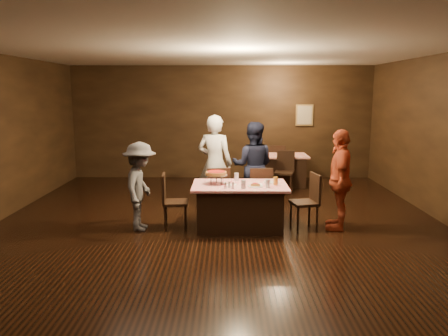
{
  "coord_description": "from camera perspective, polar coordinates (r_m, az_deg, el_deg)",
  "views": [
    {
      "loc": [
        0.14,
        -6.73,
        2.32
      ],
      "look_at": [
        0.08,
        0.79,
        1.0
      ],
      "focal_mm": 35.0,
      "sensor_mm": 36.0,
      "label": 1
    }
  ],
  "objects": [
    {
      "name": "napkin_left",
      "position": [
        7.34,
        0.91,
        -2.22
      ],
      "size": [
        0.21,
        0.21,
        0.01
      ],
      "primitive_type": "cube",
      "rotation": [
        0.0,
        0.0,
        -0.35
      ],
      "color": "white",
      "rests_on": "main_table"
    },
    {
      "name": "pizza_stand",
      "position": [
        7.4,
        -1.02,
        -0.7
      ],
      "size": [
        0.38,
        0.38,
        0.22
      ],
      "color": "black",
      "rests_on": "main_table"
    },
    {
      "name": "glass_front_left",
      "position": [
        7.08,
        2.55,
        -2.12
      ],
      "size": [
        0.08,
        0.08,
        0.14
      ],
      "primitive_type": "cylinder",
      "color": "silver",
      "rests_on": "main_table"
    },
    {
      "name": "napkin_center",
      "position": [
        7.41,
        4.4,
        -2.14
      ],
      "size": [
        0.19,
        0.19,
        0.01
      ],
      "primitive_type": "cube",
      "rotation": [
        0.0,
        0.0,
        0.21
      ],
      "color": "white",
      "rests_on": "main_table"
    },
    {
      "name": "chair_back_far",
      "position": [
        11.56,
        7.07,
        0.7
      ],
      "size": [
        0.5,
        0.5,
        0.95
      ],
      "primitive_type": "cube",
      "rotation": [
        0.0,
        0.0,
        2.92
      ],
      "color": "black",
      "rests_on": "ground"
    },
    {
      "name": "diner_navy_hoodie",
      "position": [
        8.67,
        3.78,
        0.31
      ],
      "size": [
        0.94,
        0.79,
        1.74
      ],
      "primitive_type": "imported",
      "rotation": [
        0.0,
        0.0,
        2.98
      ],
      "color": "black",
      "rests_on": "ground"
    },
    {
      "name": "diner_red_shirt",
      "position": [
        7.6,
        14.88,
        -1.5
      ],
      "size": [
        0.63,
        1.07,
        1.71
      ],
      "primitive_type": "imported",
      "rotation": [
        0.0,
        0.0,
        -1.8
      ],
      "color": "#AF3F22",
      "rests_on": "ground"
    },
    {
      "name": "diner_white_jacket",
      "position": [
        8.47,
        -1.2,
        0.6
      ],
      "size": [
        0.79,
        0.64,
        1.89
      ],
      "primitive_type": "imported",
      "rotation": [
        0.0,
        0.0,
        2.84
      ],
      "color": "silver",
      "rests_on": "ground"
    },
    {
      "name": "plate_with_slice",
      "position": [
        7.22,
        4.1,
        -2.27
      ],
      "size": [
        0.25,
        0.25,
        0.06
      ],
      "color": "white",
      "rests_on": "main_table"
    },
    {
      "name": "glass_back",
      "position": [
        7.67,
        1.64,
        -1.18
      ],
      "size": [
        0.08,
        0.08,
        0.14
      ],
      "primitive_type": "cylinder",
      "color": "silver",
      "rests_on": "main_table"
    },
    {
      "name": "glass_front_right",
      "position": [
        7.16,
        5.74,
        -2.03
      ],
      "size": [
        0.08,
        0.08,
        0.14
      ],
      "primitive_type": "cylinder",
      "color": "silver",
      "rests_on": "main_table"
    },
    {
      "name": "chair_end_right",
      "position": [
        7.57,
        10.43,
        -4.32
      ],
      "size": [
        0.5,
        0.5,
        0.95
      ],
      "primitive_type": "cube",
      "rotation": [
        0.0,
        0.0,
        -1.36
      ],
      "color": "black",
      "rests_on": "ground"
    },
    {
      "name": "chair_back_near",
      "position": [
        10.29,
        7.89,
        -0.47
      ],
      "size": [
        0.51,
        0.51,
        0.95
      ],
      "primitive_type": "cube",
      "rotation": [
        0.0,
        0.0,
        -0.26
      ],
      "color": "black",
      "rests_on": "ground"
    },
    {
      "name": "plate_empty",
      "position": [
        7.57,
        6.21,
        -1.86
      ],
      "size": [
        0.25,
        0.25,
        0.01
      ],
      "primitive_type": "cylinder",
      "color": "white",
      "rests_on": "main_table"
    },
    {
      "name": "back_table",
      "position": [
        10.98,
        7.41,
        -0.27
      ],
      "size": [
        1.3,
        0.9,
        0.77
      ],
      "primitive_type": "cube",
      "color": "red",
      "rests_on": "ground"
    },
    {
      "name": "room",
      "position": [
        6.74,
        -0.75,
        8.4
      ],
      "size": [
        10.0,
        10.04,
        3.02
      ],
      "color": "black",
      "rests_on": "ground"
    },
    {
      "name": "glass_amber",
      "position": [
        7.37,
        6.76,
        -1.71
      ],
      "size": [
        0.08,
        0.08,
        0.14
      ],
      "primitive_type": "cylinder",
      "color": "#BF7F26",
      "rests_on": "main_table"
    },
    {
      "name": "main_table",
      "position": [
        7.48,
        2.06,
        -5.05
      ],
      "size": [
        1.6,
        1.0,
        0.77
      ],
      "primitive_type": "cube",
      "color": "#AD0B19",
      "rests_on": "ground"
    },
    {
      "name": "condiments",
      "position": [
        7.1,
        0.69,
        -2.26
      ],
      "size": [
        0.17,
        0.1,
        0.09
      ],
      "color": "silver",
      "rests_on": "main_table"
    },
    {
      "name": "chair_far_right",
      "position": [
        8.21,
        4.71,
        -3.07
      ],
      "size": [
        0.44,
        0.44,
        0.95
      ],
      "primitive_type": "cube",
      "rotation": [
        0.0,
        0.0,
        3.2
      ],
      "color": "black",
      "rests_on": "ground"
    },
    {
      "name": "chair_end_left",
      "position": [
        7.51,
        -6.39,
        -4.34
      ],
      "size": [
        0.45,
        0.45,
        0.95
      ],
      "primitive_type": "cube",
      "rotation": [
        0.0,
        0.0,
        1.65
      ],
      "color": "black",
      "rests_on": "ground"
    },
    {
      "name": "diner_grey_knit",
      "position": [
        7.46,
        -10.89,
        -2.38
      ],
      "size": [
        0.58,
        0.98,
        1.5
      ],
      "primitive_type": "imported",
      "rotation": [
        0.0,
        0.0,
        1.55
      ],
      "color": "#4D4C50",
      "rests_on": "ground"
    },
    {
      "name": "chair_far_left",
      "position": [
        8.19,
        -0.89,
        -3.07
      ],
      "size": [
        0.49,
        0.49,
        0.95
      ],
      "primitive_type": "cube",
      "rotation": [
        0.0,
        0.0,
        3.31
      ],
      "color": "black",
      "rests_on": "ground"
    }
  ]
}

